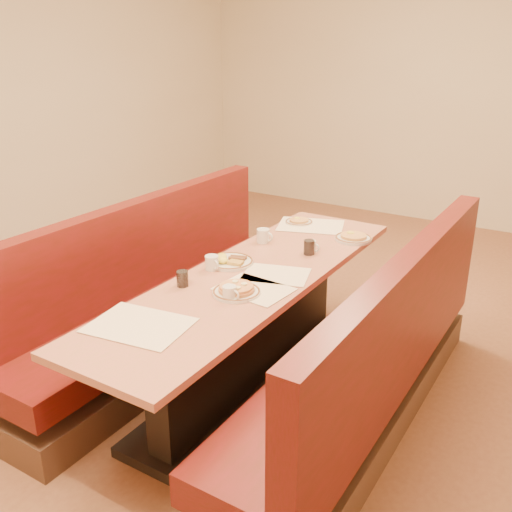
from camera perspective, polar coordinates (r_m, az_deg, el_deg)
The scene contains 19 objects.
ground at distance 3.63m, azimuth -0.26°, elevation -12.77°, with size 8.00×8.00×0.00m, color #9E6647.
room_envelope at distance 3.02m, azimuth -0.32°, elevation 19.37°, with size 6.04×8.04×2.82m.
diner_table at distance 3.44m, azimuth -0.27°, elevation -7.58°, with size 0.70×2.50×0.75m.
booth_left at distance 3.84m, azimuth -9.60°, elevation -4.88°, with size 0.55×2.50×1.05m.
booth_right at distance 3.17m, azimuth 11.25°, elevation -11.00°, with size 0.55×2.50×1.05m.
placemat_near_left at distance 2.75m, azimuth -11.58°, elevation -6.79°, with size 0.46×0.34×0.00m, color beige.
placemat_near_right at distance 3.07m, azimuth -0.21°, elevation -3.32°, with size 0.38×0.29×0.00m, color beige.
placemat_far_left at distance 4.12m, azimuth 5.49°, elevation 3.06°, with size 0.46×0.34×0.00m, color beige.
placemat_far_right at distance 3.26m, azimuth 2.01°, elevation -1.85°, with size 0.37×0.28×0.00m, color beige.
pancake_plate at distance 3.02m, azimuth -1.97°, elevation -3.45°, with size 0.26×0.26×0.06m.
eggs_plate at distance 3.42m, azimuth -2.67°, elevation -0.49°, with size 0.28×0.28×0.06m.
extra_plate_mid at distance 3.87m, azimuth 9.71°, elevation 1.83°, with size 0.25×0.25×0.05m.
extra_plate_far at distance 4.17m, azimuth 4.31°, elevation 3.46°, with size 0.20×0.20×0.04m.
coffee_mug_a at distance 2.94m, azimuth -2.62°, elevation -3.72°, with size 0.10×0.07×0.08m.
coffee_mug_b at distance 3.32m, azimuth -4.41°, elevation -0.66°, with size 0.11×0.08×0.08m.
coffee_mug_c at distance 3.59m, azimuth 5.46°, elevation 0.95°, with size 0.11×0.07×0.08m.
coffee_mug_d at distance 3.76m, azimuth 0.76°, elevation 2.05°, with size 0.12×0.09×0.09m.
soda_tumbler_near at distance 3.12m, azimuth -7.37°, elevation -2.26°, with size 0.06×0.06×0.09m.
soda_tumbler_mid at distance 3.57m, azimuth 5.33°, elevation 0.88°, with size 0.07×0.07×0.09m.
Camera 1 is at (1.60, -2.55, 2.02)m, focal length 40.00 mm.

